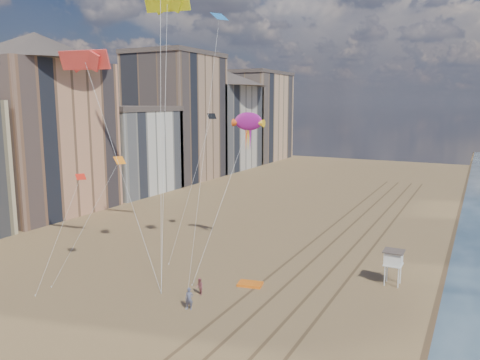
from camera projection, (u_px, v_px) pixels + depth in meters
name	position (u px, v px, depth m)	size (l,w,h in m)	color
tracks	(321.00, 265.00, 51.38)	(7.68, 120.00, 0.01)	brown
buildings	(160.00, 122.00, 102.27)	(34.72, 131.35, 29.00)	#C6B284
lifeguard_stand	(393.00, 258.00, 45.54)	(1.92, 1.92, 3.47)	silver
grounded_kite	(250.00, 284.00, 45.74)	(2.34, 1.49, 0.27)	orange
show_kite	(248.00, 122.00, 52.86)	(3.94, 6.13, 18.69)	#95177F
kite_flyer_a	(189.00, 299.00, 40.32)	(0.71, 0.47, 1.95)	#55576D
kite_flyer_b	(200.00, 287.00, 43.39)	(0.77, 0.60, 1.59)	#9C4F52
small_kites	(163.00, 111.00, 49.34)	(16.81, 15.79, 15.84)	red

